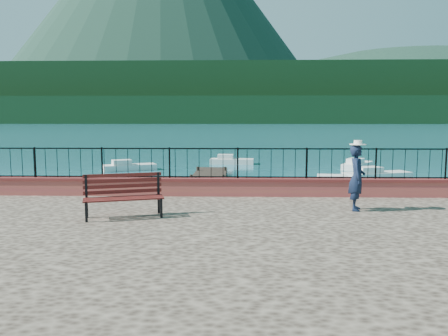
# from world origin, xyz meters

# --- Properties ---
(ground) EXTENTS (2000.00, 2000.00, 0.00)m
(ground) POSITION_xyz_m (0.00, 0.00, 0.00)
(ground) COLOR #19596B
(ground) RESTS_ON ground
(parapet) EXTENTS (28.00, 0.46, 0.58)m
(parapet) POSITION_xyz_m (0.00, 3.70, 1.49)
(parapet) COLOR #A44D3B
(parapet) RESTS_ON promenade
(railing) EXTENTS (27.00, 0.05, 0.95)m
(railing) POSITION_xyz_m (0.00, 3.70, 2.25)
(railing) COLOR black
(railing) RESTS_ON parapet
(dock) EXTENTS (2.00, 16.00, 0.30)m
(dock) POSITION_xyz_m (-2.00, 12.00, 0.15)
(dock) COLOR #2D231C
(dock) RESTS_ON ground
(far_forest) EXTENTS (900.00, 60.00, 18.00)m
(far_forest) POSITION_xyz_m (0.00, 300.00, 9.00)
(far_forest) COLOR black
(far_forest) RESTS_ON ground
(foothills) EXTENTS (900.00, 120.00, 44.00)m
(foothills) POSITION_xyz_m (0.00, 360.00, 22.00)
(foothills) COLOR black
(foothills) RESTS_ON ground
(companion_hill) EXTENTS (448.00, 384.00, 180.00)m
(companion_hill) POSITION_xyz_m (220.00, 560.00, 0.00)
(companion_hill) COLOR #142D23
(companion_hill) RESTS_ON ground
(park_bench) EXTENTS (2.07, 1.20, 1.09)m
(park_bench) POSITION_xyz_m (-3.18, 0.54, 1.52)
(park_bench) COLOR black
(park_bench) RESTS_ON promenade
(person) EXTENTS (0.57, 0.73, 1.79)m
(person) POSITION_xyz_m (2.93, 1.58, 2.10)
(person) COLOR black
(person) RESTS_ON promenade
(hat) EXTENTS (0.44, 0.44, 0.12)m
(hat) POSITION_xyz_m (2.93, 1.58, 3.05)
(hat) COLOR white
(hat) RESTS_ON person
(boat_0) EXTENTS (4.43, 1.88, 0.80)m
(boat_0) POSITION_xyz_m (-5.19, 11.80, 0.40)
(boat_0) COLOR silver
(boat_0) RESTS_ON ground
(boat_1) EXTENTS (4.39, 1.83, 0.80)m
(boat_1) POSITION_xyz_m (5.26, 12.20, 0.40)
(boat_1) COLOR silver
(boat_1) RESTS_ON ground
(boat_2) EXTENTS (4.36, 2.52, 0.80)m
(boat_2) POSITION_xyz_m (8.25, 16.41, 0.40)
(boat_2) COLOR silver
(boat_2) RESTS_ON ground
(boat_3) EXTENTS (3.88, 2.72, 0.80)m
(boat_3) POSITION_xyz_m (-7.97, 20.43, 0.40)
(boat_3) COLOR silver
(boat_3) RESTS_ON ground
(boat_4) EXTENTS (3.58, 1.53, 0.80)m
(boat_4) POSITION_xyz_m (-0.73, 25.02, 0.40)
(boat_4) COLOR silver
(boat_4) RESTS_ON ground
(boat_5) EXTENTS (3.09, 3.95, 0.80)m
(boat_5) POSITION_xyz_m (8.63, 22.22, 0.40)
(boat_5) COLOR white
(boat_5) RESTS_ON ground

